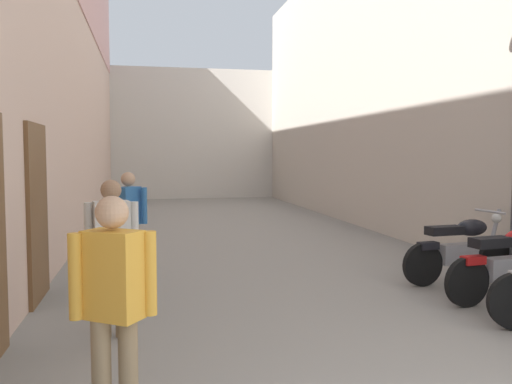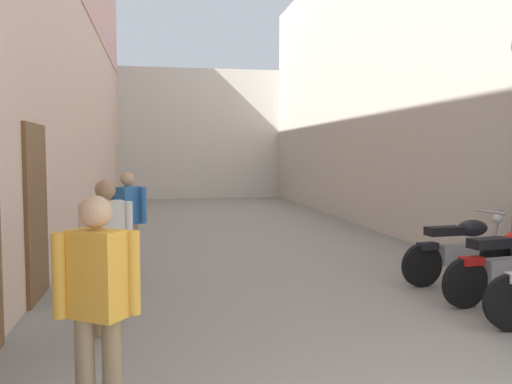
{
  "view_description": "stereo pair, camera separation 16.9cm",
  "coord_description": "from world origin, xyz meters",
  "px_view_note": "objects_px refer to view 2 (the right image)",
  "views": [
    {
      "loc": [
        -1.98,
        -1.41,
        1.82
      ],
      "look_at": [
        -0.27,
        6.87,
        1.22
      ],
      "focal_mm": 37.62,
      "sensor_mm": 36.0,
      "label": 1
    },
    {
      "loc": [
        -1.82,
        -1.45,
        1.82
      ],
      "look_at": [
        -0.27,
        6.87,
        1.22
      ],
      "focal_mm": 37.62,
      "sensor_mm": 36.0,
      "label": 2
    }
  ],
  "objects_px": {
    "pedestrian_by_doorway": "(97,302)",
    "pedestrian_further_down": "(128,218)",
    "motorcycle_fifth": "(462,248)",
    "pedestrian_mid_alley": "(106,245)",
    "motorcycle_fourth": "(509,263)"
  },
  "relations": [
    {
      "from": "pedestrian_mid_alley",
      "to": "pedestrian_by_doorway",
      "type": "bearing_deg",
      "value": -86.42
    },
    {
      "from": "motorcycle_fifth",
      "to": "pedestrian_by_doorway",
      "type": "distance_m",
      "value": 5.73
    },
    {
      "from": "motorcycle_fourth",
      "to": "pedestrian_by_doorway",
      "type": "bearing_deg",
      "value": -152.04
    },
    {
      "from": "motorcycle_fourth",
      "to": "pedestrian_further_down",
      "type": "height_order",
      "value": "pedestrian_further_down"
    },
    {
      "from": "motorcycle_fourth",
      "to": "pedestrian_mid_alley",
      "type": "height_order",
      "value": "pedestrian_mid_alley"
    },
    {
      "from": "pedestrian_by_doorway",
      "to": "pedestrian_mid_alley",
      "type": "distance_m",
      "value": 2.11
    },
    {
      "from": "motorcycle_fifth",
      "to": "pedestrian_mid_alley",
      "type": "distance_m",
      "value": 4.9
    },
    {
      "from": "motorcycle_fifth",
      "to": "pedestrian_by_doorway",
      "type": "xyz_separation_m",
      "value": [
        -4.56,
        -3.45,
        0.42
      ]
    },
    {
      "from": "pedestrian_by_doorway",
      "to": "pedestrian_mid_alley",
      "type": "bearing_deg",
      "value": 93.58
    },
    {
      "from": "pedestrian_by_doorway",
      "to": "pedestrian_further_down",
      "type": "bearing_deg",
      "value": 90.51
    },
    {
      "from": "motorcycle_fourth",
      "to": "pedestrian_further_down",
      "type": "xyz_separation_m",
      "value": [
        -4.6,
        2.04,
        0.42
      ]
    },
    {
      "from": "motorcycle_fourth",
      "to": "pedestrian_further_down",
      "type": "distance_m",
      "value": 5.05
    },
    {
      "from": "motorcycle_fifth",
      "to": "pedestrian_mid_alley",
      "type": "xyz_separation_m",
      "value": [
        -4.7,
        -1.34,
        0.42
      ]
    },
    {
      "from": "pedestrian_by_doorway",
      "to": "pedestrian_further_down",
      "type": "distance_m",
      "value": 4.46
    },
    {
      "from": "motorcycle_fourth",
      "to": "pedestrian_mid_alley",
      "type": "distance_m",
      "value": 4.73
    }
  ]
}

